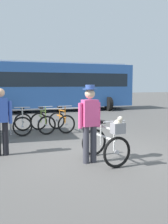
# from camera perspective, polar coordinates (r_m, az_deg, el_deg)

# --- Properties ---
(ground_plane) EXTENTS (80.00, 80.00, 0.00)m
(ground_plane) POSITION_cam_1_polar(r_m,az_deg,el_deg) (6.39, 1.92, -9.56)
(ground_plane) COLOR #514F4C
(bike_rack_rail) EXTENTS (2.51, 0.19, 0.88)m
(bike_rack_rail) POSITION_cam_1_polar(r_m,az_deg,el_deg) (9.21, -8.40, -0.71)
(bike_rack_rail) COLOR #99999E
(bike_rack_rail) RESTS_ON ground
(racked_bike_white) EXTENTS (0.83, 1.20, 0.98)m
(racked_bike_white) POSITION_cam_1_polar(r_m,az_deg,el_deg) (9.32, -13.45, -2.41)
(racked_bike_white) COLOR black
(racked_bike_white) RESTS_ON ground
(racked_bike_lime) EXTENTS (0.73, 1.13, 0.97)m
(racked_bike_lime) POSITION_cam_1_polar(r_m,az_deg,el_deg) (9.40, -9.20, -2.24)
(racked_bike_lime) COLOR black
(racked_bike_lime) RESTS_ON ground
(racked_bike_orange) EXTENTS (0.73, 1.13, 0.97)m
(racked_bike_orange) POSITION_cam_1_polar(r_m,az_deg,el_deg) (9.54, -5.04, -2.07)
(racked_bike_orange) COLOR black
(racked_bike_orange) RESTS_ON ground
(featured_bicycle) EXTENTS (0.74, 1.23, 1.09)m
(featured_bicycle) POSITION_cam_1_polar(r_m,az_deg,el_deg) (5.71, 5.25, -6.46)
(featured_bicycle) COLOR black
(featured_bicycle) RESTS_ON ground
(person_with_featured_bike) EXTENTS (0.53, 0.32, 1.72)m
(person_with_featured_bike) POSITION_cam_1_polar(r_m,az_deg,el_deg) (5.62, 1.30, -1.87)
(person_with_featured_bike) COLOR #383842
(person_with_featured_bike) RESTS_ON ground
(pedestrian_with_backpack) EXTENTS (0.53, 0.35, 1.64)m
(pedestrian_with_backpack) POSITION_cam_1_polar(r_m,az_deg,el_deg) (6.52, -17.97, -1.13)
(pedestrian_with_backpack) COLOR black
(pedestrian_with_backpack) RESTS_ON ground
(bus_distant) EXTENTS (10.06, 3.56, 3.08)m
(bus_distant) POSITION_cam_1_polar(r_m,az_deg,el_deg) (16.86, -6.41, 6.19)
(bus_distant) COLOR #3366B7
(bus_distant) RESTS_ON ground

